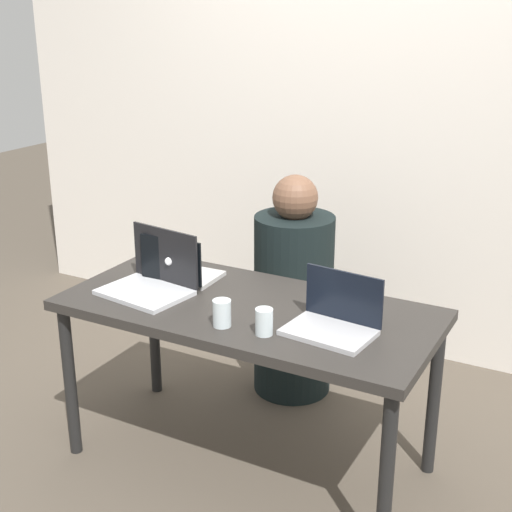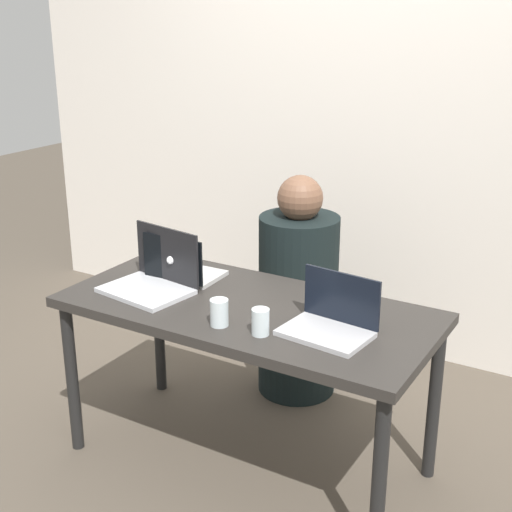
% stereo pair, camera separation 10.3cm
% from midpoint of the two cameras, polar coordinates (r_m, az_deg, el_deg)
% --- Properties ---
extents(ground_plane, '(12.00, 12.00, 0.00)m').
position_cam_midpoint_polar(ground_plane, '(3.09, -1.62, -16.01)').
color(ground_plane, '#4F453A').
extents(back_wall, '(4.50, 0.10, 2.69)m').
position_cam_midpoint_polar(back_wall, '(3.77, 8.65, 12.38)').
color(back_wall, silver).
rests_on(back_wall, ground).
extents(desk, '(1.45, 0.68, 0.70)m').
position_cam_midpoint_polar(desk, '(2.77, -1.74, -5.30)').
color(desk, '#2C2926').
rests_on(desk, ground).
extents(person_at_center, '(0.40, 0.40, 1.07)m').
position_cam_midpoint_polar(person_at_center, '(3.40, 2.13, -3.39)').
color(person_at_center, black).
rests_on(person_at_center, ground).
extents(laptop_back_left, '(0.29, 0.24, 0.20)m').
position_cam_midpoint_polar(laptop_back_left, '(3.00, -7.06, -1.13)').
color(laptop_back_left, '#B4B4B3').
rests_on(laptop_back_left, desk).
extents(laptop_front_right, '(0.32, 0.25, 0.20)m').
position_cam_midpoint_polar(laptop_front_right, '(2.53, 5.09, -5.09)').
color(laptop_front_right, '#B5B4B7').
rests_on(laptop_front_right, desk).
extents(laptop_front_left, '(0.37, 0.31, 0.24)m').
position_cam_midpoint_polar(laptop_front_left, '(2.90, -9.33, -1.84)').
color(laptop_front_left, silver).
rests_on(laptop_front_left, desk).
extents(water_glass_right, '(0.06, 0.06, 0.10)m').
position_cam_midpoint_polar(water_glass_right, '(2.49, -0.54, -5.42)').
color(water_glass_right, silver).
rests_on(water_glass_right, desk).
extents(water_glass_center, '(0.07, 0.07, 0.10)m').
position_cam_midpoint_polar(water_glass_center, '(2.56, -3.90, -4.73)').
color(water_glass_center, silver).
rests_on(water_glass_center, desk).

